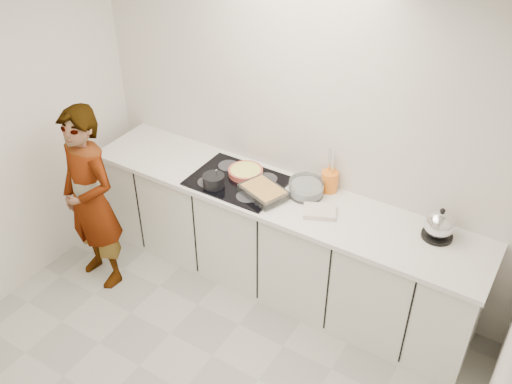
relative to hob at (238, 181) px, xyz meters
The scene contains 13 objects.
ceiling 2.13m from the hob, 74.48° to the right, with size 3.60×3.20×0.00m, color white.
wall_back 0.62m from the hob, 44.17° to the left, with size 3.60×0.00×2.60m, color silver.
base_cabinets 0.60m from the hob, ahead, with size 3.20×0.58×0.87m, color silver.
countertop 0.35m from the hob, ahead, with size 3.24×0.64×0.04m, color white.
hob is the anchor object (origin of this frame).
tart_dish 0.11m from the hob, 86.54° to the left, with size 0.31×0.31×0.05m.
saucepan 0.20m from the hob, 126.31° to the right, with size 0.21×0.21×0.16m.
baking_dish 0.29m from the hob, 13.03° to the right, with size 0.40×0.34×0.06m.
mixing_bowl 0.55m from the hob, 13.40° to the left, with size 0.27×0.27×0.12m.
tea_towel 0.73m from the hob, ahead, with size 0.24×0.17×0.04m, color white.
kettle 1.55m from the hob, ahead, with size 0.24×0.24×0.24m.
utensil_crock 0.72m from the hob, 22.73° to the left, with size 0.13×0.13×0.16m, color orange.
cook 1.17m from the hob, 143.91° to the right, with size 0.58×0.38×1.59m, color silver.
Camera 1 is at (1.72, -1.80, 3.43)m, focal length 40.00 mm.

